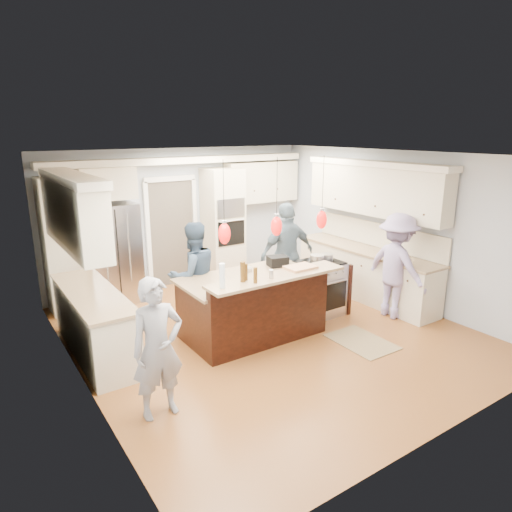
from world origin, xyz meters
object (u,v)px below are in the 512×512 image
(person_far_left, at_px, (194,276))
(kitchen_island, at_px, (253,305))
(refrigerator, at_px, (112,254))
(person_bar_end, at_px, (158,348))
(island_range, at_px, (320,288))

(person_far_left, bearing_deg, kitchen_island, 127.00)
(refrigerator, distance_m, person_bar_end, 3.74)
(refrigerator, xyz_separation_m, island_range, (2.71, -2.49, -0.44))
(kitchen_island, bearing_deg, person_far_left, 127.15)
(refrigerator, distance_m, island_range, 3.71)
(person_bar_end, relative_size, person_far_left, 0.93)
(refrigerator, height_order, kitchen_island, refrigerator)
(refrigerator, relative_size, person_far_left, 1.06)
(kitchen_island, height_order, person_bar_end, person_bar_end)
(island_range, xyz_separation_m, person_bar_end, (-3.36, -1.19, 0.33))
(island_range, height_order, person_far_left, person_far_left)
(person_far_left, bearing_deg, island_range, 160.47)
(kitchen_island, distance_m, person_far_left, 1.04)
(refrigerator, bearing_deg, person_far_left, -68.24)
(refrigerator, xyz_separation_m, kitchen_island, (1.30, -2.57, -0.41))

